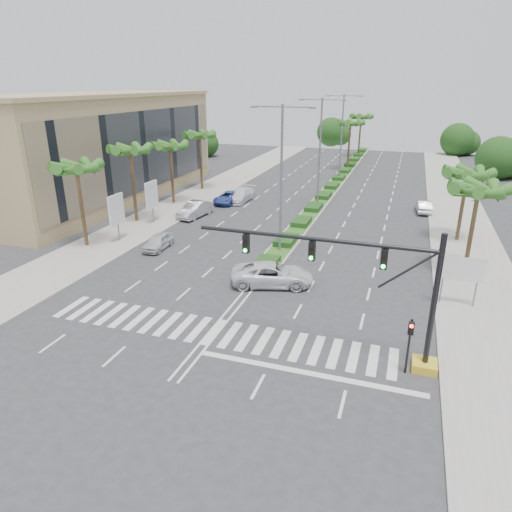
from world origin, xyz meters
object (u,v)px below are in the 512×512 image
(car_right, at_px, (424,206))
(car_parked_c, at_px, (228,198))
(car_crossing, at_px, (272,274))
(car_parked_b, at_px, (195,209))
(car_parked_a, at_px, (158,242))
(car_parked_d, at_px, (241,195))

(car_right, bearing_deg, car_parked_c, 3.18)
(car_crossing, bearing_deg, car_parked_b, 25.52)
(car_crossing, bearing_deg, car_parked_c, 12.70)
(car_parked_a, height_order, car_crossing, car_crossing)
(car_parked_b, height_order, car_crossing, car_parked_b)
(car_parked_a, distance_m, car_parked_c, 16.83)
(car_crossing, height_order, car_right, car_crossing)
(car_parked_c, bearing_deg, car_parked_a, -84.78)
(car_parked_a, xyz_separation_m, car_parked_b, (-1.36, 10.19, 0.16))
(car_crossing, xyz_separation_m, car_right, (10.38, 23.91, -0.12))
(car_parked_b, distance_m, car_right, 25.17)
(car_right, bearing_deg, car_crossing, 61.91)
(car_parked_a, distance_m, car_right, 29.55)
(car_parked_c, distance_m, car_right, 22.29)
(car_parked_d, xyz_separation_m, car_right, (21.00, 1.67, -0.10))
(car_parked_b, xyz_separation_m, car_parked_c, (1.16, 6.64, -0.14))
(car_parked_c, bearing_deg, car_parked_b, -95.33)
(car_parked_d, relative_size, car_crossing, 0.94)
(car_parked_a, relative_size, car_right, 0.92)
(car_parked_d, bearing_deg, car_parked_b, -102.01)
(car_parked_a, height_order, car_parked_d, car_parked_d)
(car_crossing, bearing_deg, car_right, -40.04)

